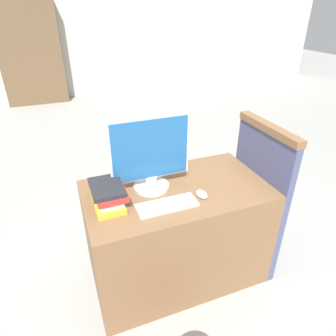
{
  "coord_description": "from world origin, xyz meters",
  "views": [
    {
      "loc": [
        -0.65,
        -1.18,
        1.85
      ],
      "look_at": [
        -0.08,
        0.31,
        0.95
      ],
      "focal_mm": 32.0,
      "sensor_mm": 36.0,
      "label": 1
    }
  ],
  "objects": [
    {
      "name": "monitor",
      "position": [
        -0.15,
        0.42,
        1.0
      ],
      "size": [
        0.52,
        0.23,
        0.49
      ],
      "color": "silver",
      "rests_on": "desk"
    },
    {
      "name": "keyboard",
      "position": [
        -0.13,
        0.19,
        0.77
      ],
      "size": [
        0.37,
        0.14,
        0.02
      ],
      "color": "silver",
      "rests_on": "desk"
    },
    {
      "name": "wall_back",
      "position": [
        0.0,
        5.73,
        1.4
      ],
      "size": [
        12.0,
        0.06,
        2.8
      ],
      "color": "beige",
      "rests_on": "ground_plane"
    },
    {
      "name": "desk",
      "position": [
        0.0,
        0.34,
        0.38
      ],
      "size": [
        1.22,
        0.69,
        0.76
      ],
      "color": "brown",
      "rests_on": "ground_plane"
    },
    {
      "name": "carrel_divider",
      "position": [
        0.63,
        0.29,
        0.58
      ],
      "size": [
        0.07,
        0.59,
        1.14
      ],
      "color": "#474C70",
      "rests_on": "ground_plane"
    },
    {
      "name": "mouse",
      "position": [
        0.11,
        0.21,
        0.78
      ],
      "size": [
        0.06,
        0.1,
        0.03
      ],
      "color": "white",
      "rests_on": "desk"
    },
    {
      "name": "ground_plane",
      "position": [
        0.0,
        0.0,
        0.0
      ],
      "size": [
        20.0,
        20.0,
        0.0
      ],
      "primitive_type": "plane",
      "color": "#9E9E99"
    },
    {
      "name": "book_stack",
      "position": [
        -0.45,
        0.34,
        0.83
      ],
      "size": [
        0.2,
        0.29,
        0.14
      ],
      "color": "gold",
      "rests_on": "desk"
    },
    {
      "name": "bookshelf_far",
      "position": [
        -0.93,
        5.49,
        0.97
      ],
      "size": [
        1.15,
        0.32,
        1.94
      ],
      "color": "brown",
      "rests_on": "ground_plane"
    }
  ]
}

